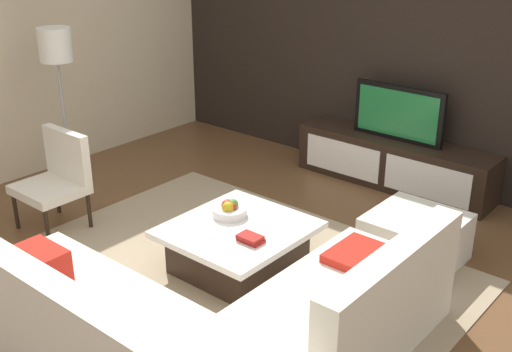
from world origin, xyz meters
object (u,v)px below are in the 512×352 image
object	(u,v)px
television	(398,113)
ottoman	(415,239)
accent_chair_near	(58,174)
floor_lamp	(57,55)
fruit_bowl	(229,209)
book_stack	(250,238)
coffee_table	(238,247)
media_console	(394,162)
sectional_couch	(206,329)

from	to	relation	value
television	ottoman	xyz separation A→B (m)	(0.90, -1.28, -0.58)
accent_chair_near	television	bearing A→B (deg)	52.88
television	floor_lamp	world-z (taller)	floor_lamp
accent_chair_near	fruit_bowl	world-z (taller)	accent_chair_near
accent_chair_near	book_stack	size ratio (longest dim) A/B	4.57
fruit_bowl	book_stack	size ratio (longest dim) A/B	1.47
coffee_table	book_stack	distance (m)	0.33
media_console	coffee_table	distance (m)	2.30
coffee_table	ottoman	size ratio (longest dim) A/B	1.49
television	coffee_table	xyz separation A→B (m)	(-0.10, -2.30, -0.58)
sectional_couch	fruit_bowl	size ratio (longest dim) A/B	8.88
ottoman	book_stack	size ratio (longest dim) A/B	3.68
floor_lamp	accent_chair_near	bearing A→B (deg)	-39.58
television	coffee_table	distance (m)	2.37
media_console	book_stack	size ratio (longest dim) A/B	10.91
fruit_bowl	sectional_couch	bearing A→B (deg)	-53.76
accent_chair_near	ottoman	world-z (taller)	accent_chair_near
fruit_bowl	book_stack	xyz separation A→B (m)	(0.41, -0.22, -0.03)
sectional_couch	book_stack	xyz separation A→B (m)	(-0.39, 0.87, 0.13)
ottoman	book_stack	world-z (taller)	book_stack
floor_lamp	fruit_bowl	xyz separation A→B (m)	(2.25, -0.03, -0.93)
book_stack	media_console	bearing A→B (deg)	93.06
floor_lamp	ottoman	size ratio (longest dim) A/B	2.32
floor_lamp	fruit_bowl	distance (m)	2.44
television	sectional_couch	world-z (taller)	television
sectional_couch	coffee_table	distance (m)	1.17
floor_lamp	book_stack	world-z (taller)	floor_lamp
fruit_bowl	accent_chair_near	bearing A→B (deg)	-161.00
media_console	television	distance (m)	0.53
floor_lamp	television	bearing A→B (deg)	40.52
sectional_couch	book_stack	bearing A→B (deg)	114.16
media_console	sectional_couch	distance (m)	3.33
sectional_couch	coffee_table	size ratio (longest dim) A/B	2.38
media_console	floor_lamp	world-z (taller)	floor_lamp
media_console	television	world-z (taller)	television
coffee_table	media_console	bearing A→B (deg)	87.51
television	sectional_couch	size ratio (longest dim) A/B	0.39
television	coffee_table	size ratio (longest dim) A/B	0.92
sectional_couch	ottoman	distance (m)	2.05
television	floor_lamp	distance (m)	3.38
sectional_couch	coffee_table	world-z (taller)	sectional_couch
television	accent_chair_near	xyz separation A→B (m)	(-1.84, -2.73, -0.29)
media_console	fruit_bowl	world-z (taller)	fruit_bowl
media_console	fruit_bowl	distance (m)	2.22
media_console	floor_lamp	distance (m)	3.51
fruit_bowl	ottoman	bearing A→B (deg)	38.03
floor_lamp	media_console	bearing A→B (deg)	40.51
fruit_bowl	book_stack	bearing A→B (deg)	-28.24
coffee_table	ottoman	bearing A→B (deg)	45.68
accent_chair_near	book_stack	bearing A→B (deg)	5.98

